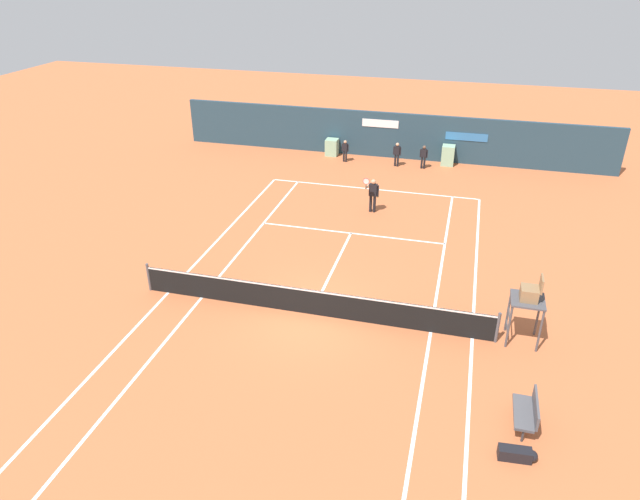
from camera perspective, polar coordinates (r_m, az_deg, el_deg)
ground_plane at (r=19.93m, az=-0.46°, el=-5.45°), size 80.00×80.00×0.01m
tennis_net at (r=19.19m, az=-0.92°, el=-5.09°), size 12.10×0.10×1.07m
sponsor_back_wall at (r=34.16m, az=6.98°, el=11.15°), size 25.00×1.02×2.62m
umpire_chair at (r=18.49m, az=19.98°, el=-4.54°), size 1.00×1.00×2.34m
player_bench at (r=16.05m, az=19.92°, el=-14.76°), size 0.54×1.30×0.88m
equipment_bag at (r=15.39m, az=19.10°, el=-18.60°), size 0.94×0.36×0.32m
player_on_baseline at (r=26.62m, az=5.25°, el=5.66°), size 0.67×0.67×1.84m
ball_kid_right_post at (r=32.69m, az=10.24°, el=9.21°), size 0.44×0.19×1.31m
ball_kid_left_post at (r=33.31m, az=2.50°, el=9.93°), size 0.42×0.21×1.26m
ball_kid_centre_post at (r=32.82m, az=7.64°, el=9.53°), size 0.45×0.21×1.36m
tennis_ball_mid_court at (r=28.63m, az=5.72°, el=5.28°), size 0.07×0.07×0.07m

